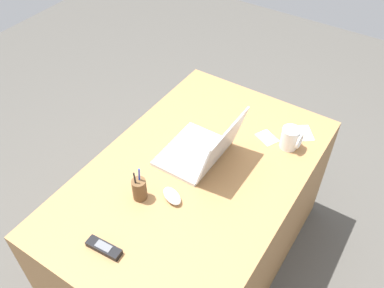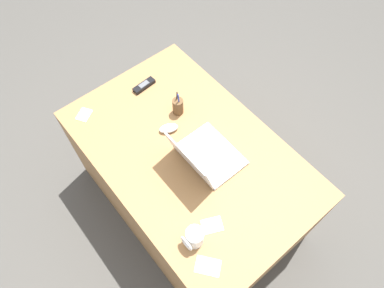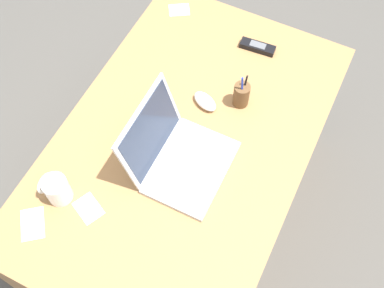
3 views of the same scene
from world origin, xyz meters
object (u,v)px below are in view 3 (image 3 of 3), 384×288
object	(u,v)px
computer_mouse	(205,101)
pen_holder	(241,95)
cordless_phone	(258,47)
coffee_mug_white	(56,189)
laptop	(178,156)

from	to	relation	value
computer_mouse	pen_holder	xyz separation A→B (m)	(0.07, -0.12, 0.03)
cordless_phone	coffee_mug_white	bearing A→B (deg)	158.17
coffee_mug_white	pen_holder	distance (m)	0.74
laptop	cordless_phone	size ratio (longest dim) A/B	2.25
pen_holder	coffee_mug_white	bearing A→B (deg)	147.23
laptop	coffee_mug_white	bearing A→B (deg)	133.56
coffee_mug_white	pen_holder	size ratio (longest dim) A/B	0.64
cordless_phone	pen_holder	size ratio (longest dim) A/B	0.88
laptop	cordless_phone	xyz separation A→B (m)	(0.61, -0.05, -0.04)
laptop	cordless_phone	bearing A→B (deg)	-5.11
laptop	pen_holder	xyz separation A→B (m)	(0.33, -0.10, -0.00)
pen_holder	computer_mouse	bearing A→B (deg)	118.56
computer_mouse	coffee_mug_white	size ratio (longest dim) A/B	0.98
computer_mouse	coffee_mug_white	xyz separation A→B (m)	(-0.56, 0.28, 0.04)
coffee_mug_white	cordless_phone	size ratio (longest dim) A/B	0.73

